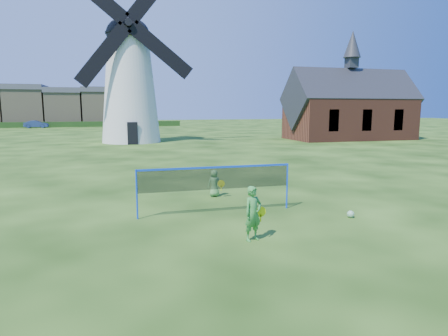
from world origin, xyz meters
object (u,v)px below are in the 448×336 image
player_girl (253,214)px  car_right (36,124)px  chapel (349,109)px  player_boy (214,183)px  play_ball (351,214)px  windmill (130,81)px  badminton_net (216,179)px

player_girl → car_right: player_girl is taller
chapel → player_boy: size_ratio=13.30×
chapel → play_ball: (-18.05, -27.98, -3.20)m
windmill → player_girl: (1.90, -31.45, -5.41)m
windmill → player_boy: size_ratio=16.48×
play_ball → chapel: bearing=57.2°
badminton_net → player_boy: bearing=77.2°
player_girl → windmill: bearing=72.8°
badminton_net → player_girl: (0.28, -2.79, -0.43)m
chapel → play_ball: 33.45m
player_girl → car_right: (-17.11, 66.09, -0.06)m
chapel → car_right: 53.65m
car_right → windmill: bearing=-155.6°
windmill → chapel: bearing=-5.5°
player_boy → chapel: bearing=-138.3°
windmill → chapel: 23.90m
windmill → player_girl: 31.97m
player_boy → play_ball: size_ratio=4.75×
player_girl → play_ball: bearing=-2.8°
badminton_net → play_ball: bearing=-22.1°
chapel → player_boy: chapel is taller
player_boy → badminton_net: bearing=70.8°
badminton_net → car_right: badminton_net is taller
player_girl → car_right: bearing=83.8°
player_boy → car_right: size_ratio=0.26×
chapel → badminton_net: size_ratio=2.75×
badminton_net → player_girl: badminton_net is taller
car_right → chapel: bearing=-132.9°
player_boy → windmill: bearing=-91.7°
player_girl → player_boy: 5.19m
chapel → play_ball: chapel is taller
windmill → player_girl: windmill is taller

